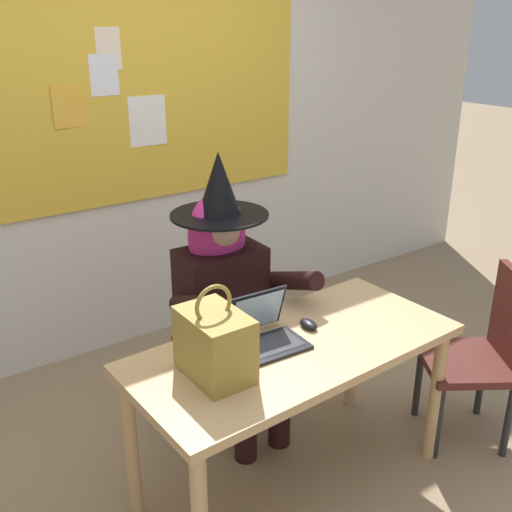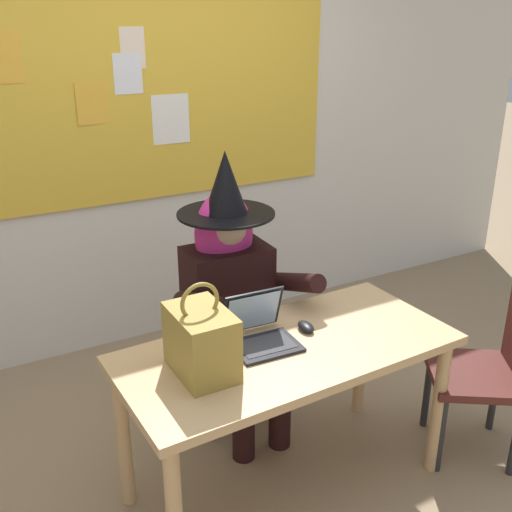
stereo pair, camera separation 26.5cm
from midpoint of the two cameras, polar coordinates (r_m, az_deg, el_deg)
The scene contains 9 objects.
ground_plane at distance 2.99m, azimuth 1.52°, elevation -20.36°, with size 24.00×24.00×0.00m, color #937A5B.
wall_back_bulletin at distance 3.77m, azimuth -14.40°, elevation 12.88°, with size 6.35×1.89×2.92m.
desk_main at distance 2.59m, azimuth 0.70°, elevation -10.26°, with size 1.45×0.70×0.73m.
chair_at_desk at distance 3.19m, azimuth -6.12°, elevation -6.81°, with size 0.45×0.45×0.88m.
person_costumed at distance 2.96m, azimuth -5.33°, elevation -2.84°, with size 0.61×0.71×1.43m.
laptop at distance 2.53m, azimuth -1.99°, elevation -7.27°, with size 0.28×0.28×0.21m.
computer_mouse at distance 2.66m, azimuth 2.17°, elevation -6.55°, with size 0.06×0.10×0.03m, color black.
handbag at distance 2.29m, azimuth -7.34°, elevation -8.33°, with size 0.20×0.30×0.38m.
chair_extra_corner at distance 3.11m, azimuth 18.68°, elevation -8.41°, with size 0.58×0.58×0.90m.
Camera 1 is at (-1.46, -1.70, 2.00)m, focal length 42.10 mm.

